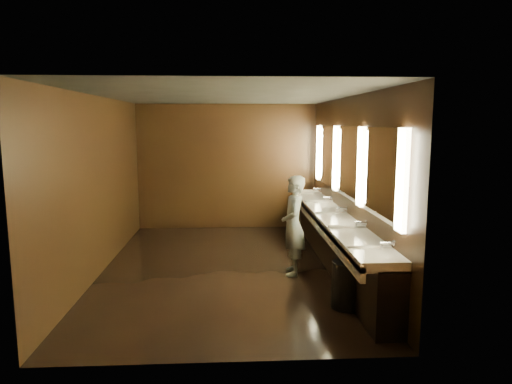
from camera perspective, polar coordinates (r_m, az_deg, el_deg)
floor at (r=7.65m, az=-3.71°, el=-9.49°), size 6.00×6.00×0.00m
ceiling at (r=7.29m, az=-3.93°, el=11.93°), size 4.00×6.00×0.02m
wall_back at (r=10.32m, az=-3.65°, el=3.17°), size 4.00×0.02×2.80m
wall_front at (r=4.39m, az=-4.23°, el=-4.26°), size 4.00×0.02×2.80m
wall_left at (r=7.63m, az=-19.01°, el=0.80°), size 0.02×6.00×2.80m
wall_right at (r=7.59m, az=11.46°, el=1.05°), size 0.02×6.00×2.80m
sink_counter at (r=7.71m, az=9.77°, el=-5.63°), size 0.55×5.40×1.01m
mirror_band at (r=7.55m, az=11.40°, el=3.69°), size 0.06×5.03×1.15m
person at (r=7.20m, az=4.69°, el=-4.18°), size 0.42×0.60×1.57m
trash_bin at (r=6.13m, az=11.31°, el=-11.29°), size 0.47×0.47×0.61m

